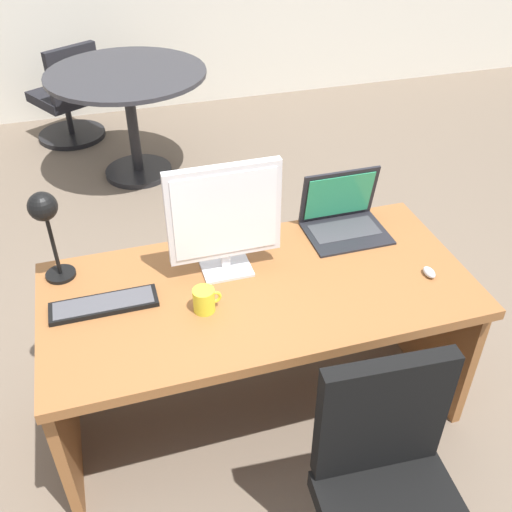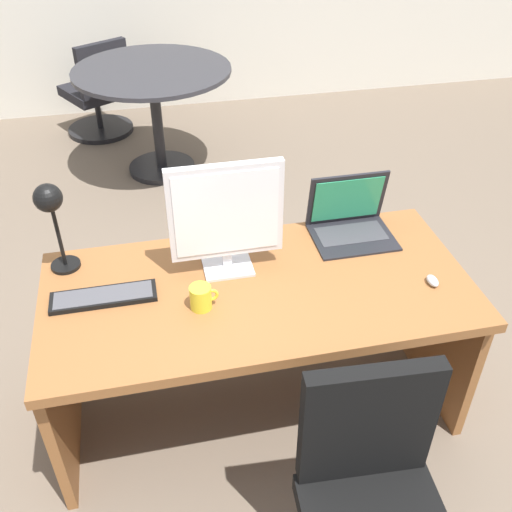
% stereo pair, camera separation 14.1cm
% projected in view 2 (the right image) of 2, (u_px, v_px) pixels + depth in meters
% --- Properties ---
extents(ground, '(12.00, 12.00, 0.00)m').
position_uv_depth(ground, '(210.00, 229.00, 3.92)').
color(ground, '#6B5B4C').
extents(desk, '(1.70, 0.81, 0.72)m').
position_uv_depth(desk, '(256.00, 314.00, 2.46)').
color(desk, brown).
rests_on(desk, ground).
extents(monitor, '(0.45, 0.16, 0.48)m').
position_uv_depth(monitor, '(226.00, 215.00, 2.25)').
color(monitor, silver).
rests_on(monitor, desk).
extents(laptop, '(0.35, 0.28, 0.27)m').
position_uv_depth(laptop, '(349.00, 215.00, 2.58)').
color(laptop, black).
rests_on(laptop, desk).
extents(keyboard, '(0.40, 0.12, 0.02)m').
position_uv_depth(keyboard, '(104.00, 297.00, 2.25)').
color(keyboard, black).
rests_on(keyboard, desk).
extents(mouse, '(0.04, 0.07, 0.03)m').
position_uv_depth(mouse, '(433.00, 281.00, 2.32)').
color(mouse, '#B7BABF').
rests_on(mouse, desk).
extents(desk_lamp, '(0.12, 0.15, 0.40)m').
position_uv_depth(desk_lamp, '(51.00, 209.00, 2.22)').
color(desk_lamp, black).
rests_on(desk_lamp, desk).
extents(coffee_mug, '(0.11, 0.08, 0.10)m').
position_uv_depth(coffee_mug, '(201.00, 297.00, 2.19)').
color(coffee_mug, yellow).
rests_on(coffee_mug, desk).
extents(meeting_table, '(1.13, 1.13, 0.80)m').
position_uv_depth(meeting_table, '(154.00, 95.00, 4.23)').
color(meeting_table, black).
rests_on(meeting_table, ground).
extents(meeting_chair_near, '(0.63, 0.64, 0.82)m').
position_uv_depth(meeting_chair_near, '(99.00, 98.00, 4.93)').
color(meeting_chair_near, black).
rests_on(meeting_chair_near, ground).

